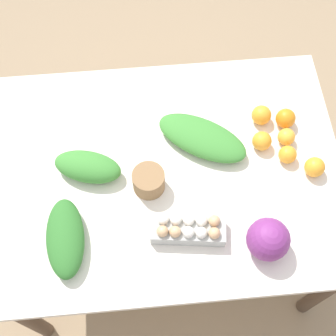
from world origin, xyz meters
name	(u,v)px	position (x,y,z in m)	size (l,w,h in m)	color
ground_plane	(168,230)	(0.00, 0.00, 0.00)	(8.00, 8.00, 0.00)	#937A5B
dining_table	(168,180)	(0.00, 0.00, 0.63)	(1.35, 1.00, 0.72)	silver
cabbage_purple	(268,239)	(-0.31, 0.33, 0.79)	(0.15, 0.15, 0.15)	#7A2D75
egg_carton	(188,229)	(-0.05, 0.25, 0.76)	(0.27, 0.13, 0.09)	#A8A8A3
paper_bag	(149,181)	(0.08, 0.06, 0.76)	(0.12, 0.12, 0.09)	olive
greens_bunch_kale	(202,138)	(-0.14, -0.11, 0.76)	(0.36, 0.16, 0.08)	#3D8433
greens_bunch_dandelion	(88,167)	(0.30, -0.02, 0.76)	(0.26, 0.13, 0.09)	#3D8433
greens_bunch_chard	(65,238)	(0.38, 0.25, 0.76)	(0.29, 0.13, 0.08)	#2D6B28
orange_0	(288,155)	(-0.46, -0.01, 0.75)	(0.07, 0.07, 0.07)	orange
orange_1	(315,167)	(-0.55, 0.05, 0.76)	(0.08, 0.08, 0.08)	orange
orange_2	(286,137)	(-0.47, -0.09, 0.75)	(0.07, 0.07, 0.07)	#F9A833
orange_3	(262,141)	(-0.37, -0.07, 0.76)	(0.08, 0.08, 0.08)	orange
orange_4	(286,118)	(-0.48, -0.17, 0.76)	(0.08, 0.08, 0.08)	orange
orange_5	(261,115)	(-0.39, -0.19, 0.76)	(0.08, 0.08, 0.08)	orange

